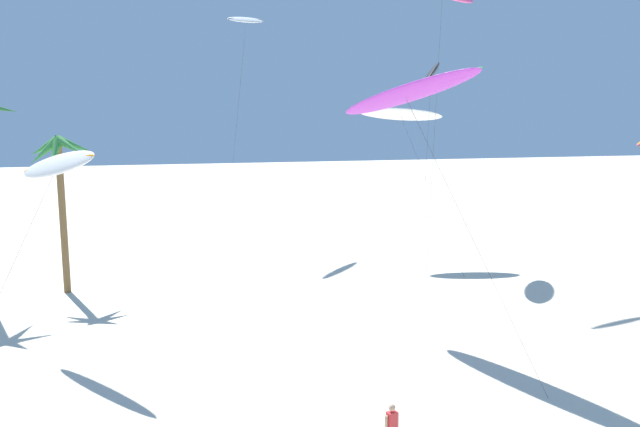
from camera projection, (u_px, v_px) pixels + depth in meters
The scene contains 6 objects.
palm_tree_2 at pixel (60, 165), 34.19m from camera, with size 3.72×3.30×9.11m.
flying_kite_0 at pixel (246, 20), 48.19m from camera, with size 5.18×9.81×18.54m.
flying_kite_2 at pixel (431, 74), 41.13m from camera, with size 5.20×8.71×14.46m.
flying_kite_7 at pixel (57, 165), 25.82m from camera, with size 5.22×9.40×9.08m.
flying_kite_9 at pixel (405, 94), 27.09m from camera, with size 4.45×12.37×12.28m.
flying_kite_10 at pixel (401, 114), 43.53m from camera, with size 6.18×8.48×11.06m.
Camera 1 is at (-6.78, 7.52, 9.92)m, focal length 33.94 mm.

